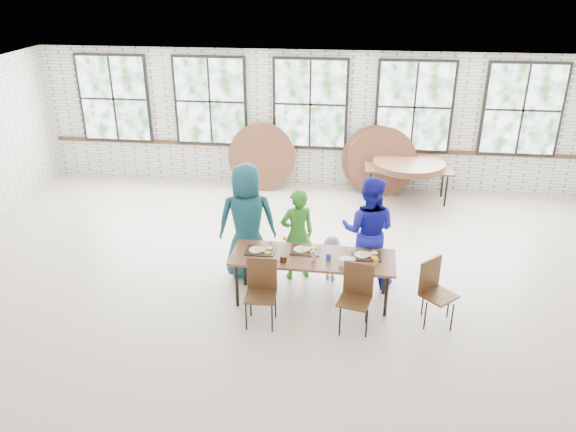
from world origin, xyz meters
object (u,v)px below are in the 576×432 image
chair_near_left (261,286)px  storage_table (408,169)px  chair_near_right (356,291)px  dining_table (313,260)px

chair_near_left → storage_table: chair_near_left is taller
chair_near_right → storage_table: size_ratio=0.53×
chair_near_right → storage_table: bearing=91.5°
chair_near_right → storage_table: 4.84m
dining_table → storage_table: bearing=69.5°
chair_near_left → chair_near_right: same height
chair_near_left → storage_table: bearing=61.6°
storage_table → chair_near_left: bearing=-115.7°
chair_near_left → chair_near_right: size_ratio=1.00×
chair_near_left → chair_near_right: bearing=-1.0°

